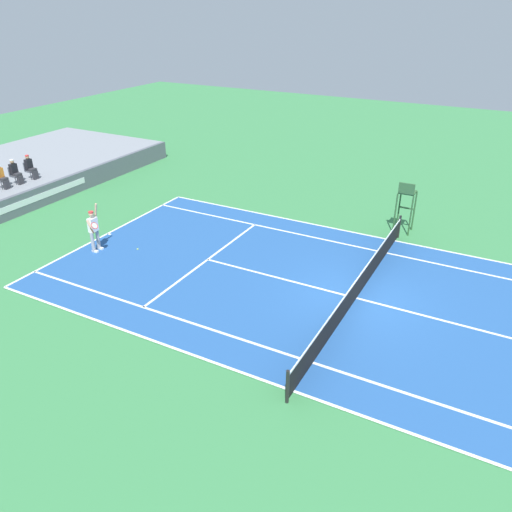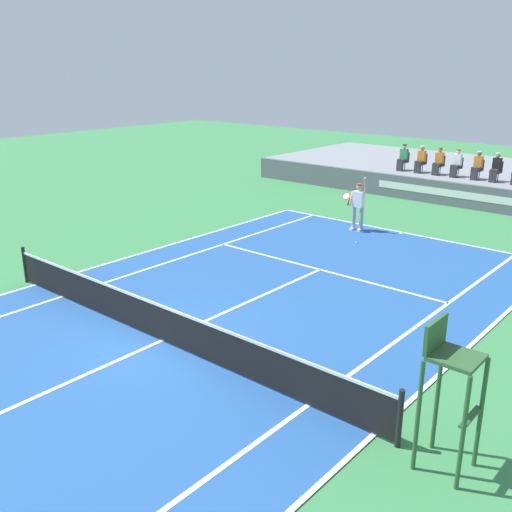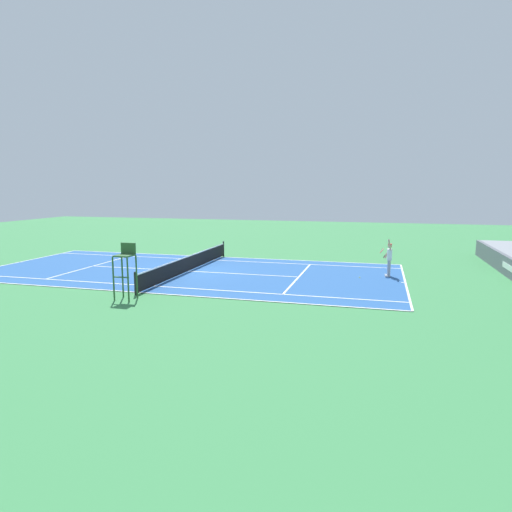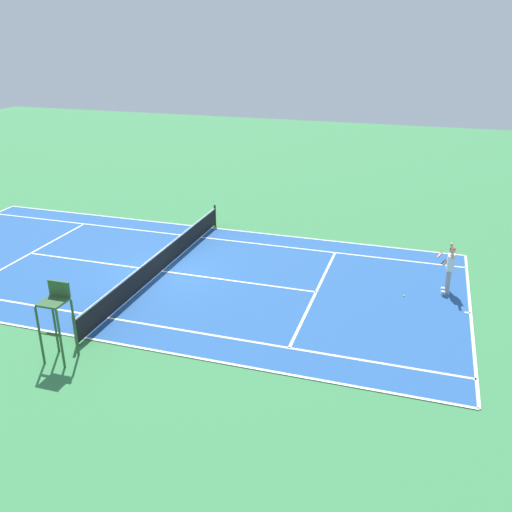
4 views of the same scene
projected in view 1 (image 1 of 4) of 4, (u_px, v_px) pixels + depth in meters
The scene contains 10 objects.
ground_plane at pixel (357, 299), 18.12m from camera, with size 80.00×80.00×0.00m, color #387F47.
court at pixel (357, 298), 18.11m from camera, with size 11.08×23.88×0.03m.
net at pixel (358, 286), 17.88m from camera, with size 11.98×0.10×1.07m.
barrier_wall at pixel (24, 203), 25.18m from camera, with size 22.94×0.25×1.07m.
spectator_seated_4 at pixel (1, 177), 25.28m from camera, with size 0.44×0.60×1.27m.
spectator_seated_5 at pixel (15, 172), 25.94m from camera, with size 0.44×0.60×1.27m.
spectator_seated_6 at pixel (30, 167), 26.68m from camera, with size 0.44×0.60×1.27m.
tennis_player at pixel (94, 230), 21.13m from camera, with size 0.76×0.64×2.08m.
tennis_ball at pixel (138, 249), 21.64m from camera, with size 0.07×0.07×0.07m, color #D1E533.
umpire_chair at pixel (406, 200), 22.65m from camera, with size 0.77×0.77×2.44m.
Camera 1 is at (-15.32, -4.08, 9.62)m, focal length 35.24 mm.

